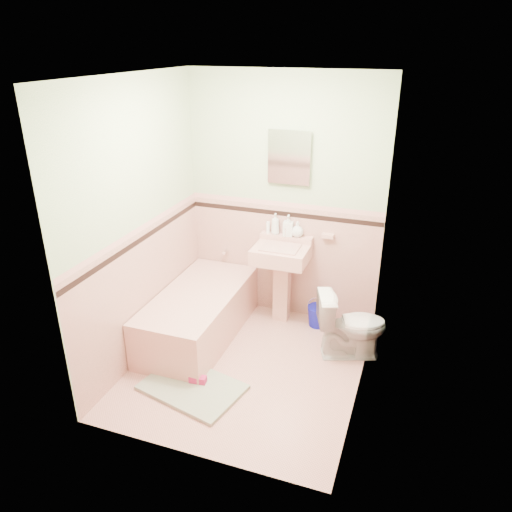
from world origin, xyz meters
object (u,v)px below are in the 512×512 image
(bucket, at_px, (318,316))
(soap_bottle_left, at_px, (275,224))
(soap_bottle_mid, at_px, (288,225))
(shoe, at_px, (198,379))
(toilet, at_px, (351,325))
(bathtub, at_px, (199,316))
(medicine_cabinet, at_px, (289,157))
(sink, at_px, (280,285))
(soap_bottle_right, at_px, (297,229))

(bucket, bearing_deg, soap_bottle_left, 165.80)
(soap_bottle_mid, bearing_deg, shoe, -104.57)
(toilet, bearing_deg, soap_bottle_mid, 35.57)
(bathtub, height_order, soap_bottle_left, soap_bottle_left)
(soap_bottle_mid, bearing_deg, medicine_cabinet, 117.50)
(bathtub, xyz_separation_m, sink, (0.68, 0.53, 0.20))
(sink, relative_size, toilet, 1.33)
(medicine_cabinet, bearing_deg, bathtub, -132.58)
(toilet, relative_size, bucket, 2.96)
(soap_bottle_left, height_order, shoe, soap_bottle_left)
(soap_bottle_right, height_order, bucket, soap_bottle_right)
(soap_bottle_left, bearing_deg, medicine_cabinet, 13.97)
(bathtub, height_order, toilet, toilet)
(soap_bottle_left, relative_size, toilet, 0.34)
(soap_bottle_right, xyz_separation_m, bucket, (0.28, -0.13, -0.88))
(bucket, bearing_deg, bathtub, -151.70)
(soap_bottle_left, relative_size, bucket, 1.00)
(shoe, bearing_deg, bathtub, 108.13)
(soap_bottle_mid, height_order, bucket, soap_bottle_mid)
(bathtub, bearing_deg, soap_bottle_left, 51.76)
(bathtub, height_order, bucket, bathtub)
(bucket, xyz_separation_m, shoe, (-0.75, -1.30, -0.05))
(medicine_cabinet, relative_size, soap_bottle_mid, 2.09)
(soap_bottle_right, relative_size, shoe, 1.08)
(soap_bottle_mid, relative_size, toilet, 0.34)
(sink, relative_size, bucket, 3.92)
(medicine_cabinet, height_order, soap_bottle_right, medicine_cabinet)
(bathtub, bearing_deg, sink, 37.93)
(sink, xyz_separation_m, shoe, (-0.36, -1.25, -0.36))
(bucket, relative_size, shoe, 1.49)
(soap_bottle_left, xyz_separation_m, soap_bottle_right, (0.23, 0.00, -0.03))
(sink, bearing_deg, medicine_cabinet, 90.00)
(bathtub, bearing_deg, medicine_cabinet, 47.42)
(sink, relative_size, shoe, 5.84)
(soap_bottle_mid, distance_m, soap_bottle_right, 0.10)
(soap_bottle_mid, distance_m, toilet, 1.17)
(bathtub, relative_size, soap_bottle_mid, 6.92)
(soap_bottle_left, distance_m, bucket, 1.05)
(medicine_cabinet, height_order, soap_bottle_mid, medicine_cabinet)
(bathtub, relative_size, soap_bottle_left, 6.91)
(sink, xyz_separation_m, soap_bottle_right, (0.11, 0.18, 0.56))
(medicine_cabinet, relative_size, soap_bottle_left, 2.09)
(medicine_cabinet, xyz_separation_m, soap_bottle_right, (0.11, -0.03, -0.71))
(soap_bottle_right, xyz_separation_m, shoe, (-0.47, -1.43, -0.93))
(shoe, bearing_deg, toilet, 31.63)
(soap_bottle_right, height_order, toilet, soap_bottle_right)
(medicine_cabinet, relative_size, toilet, 0.70)
(sink, distance_m, shoe, 1.35)
(soap_bottle_left, bearing_deg, soap_bottle_mid, 0.00)
(sink, height_order, soap_bottle_right, soap_bottle_right)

